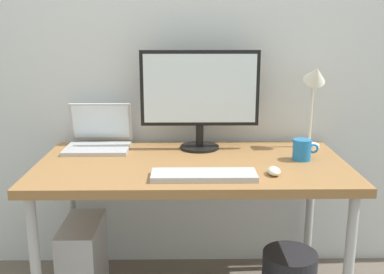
% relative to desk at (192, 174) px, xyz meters
% --- Properties ---
extents(back_wall, '(4.40, 0.04, 2.60)m').
position_rel_desk_xyz_m(back_wall, '(0.00, 0.43, 0.63)').
color(back_wall, silver).
rests_on(back_wall, ground_plane).
extents(desk, '(1.44, 0.73, 0.73)m').
position_rel_desk_xyz_m(desk, '(0.00, 0.00, 0.00)').
color(desk, olive).
rests_on(desk, ground_plane).
extents(monitor, '(0.60, 0.20, 0.50)m').
position_rel_desk_xyz_m(monitor, '(0.04, 0.23, 0.35)').
color(monitor, black).
rests_on(monitor, desk).
extents(laptop, '(0.32, 0.28, 0.23)m').
position_rel_desk_xyz_m(laptop, '(-0.48, 0.25, 0.12)').
color(laptop, '#B2B2B7').
rests_on(laptop, desk).
extents(desk_lamp, '(0.11, 0.16, 0.45)m').
position_rel_desk_xyz_m(desk_lamp, '(0.62, 0.24, 0.38)').
color(desk_lamp, silver).
rests_on(desk_lamp, desk).
extents(keyboard, '(0.44, 0.14, 0.02)m').
position_rel_desk_xyz_m(keyboard, '(0.05, -0.23, 0.07)').
color(keyboard, '#B2B2B7').
rests_on(keyboard, desk).
extents(mouse, '(0.06, 0.09, 0.03)m').
position_rel_desk_xyz_m(mouse, '(0.35, -0.19, 0.08)').
color(mouse, silver).
rests_on(mouse, desk).
extents(coffee_mug, '(0.12, 0.09, 0.10)m').
position_rel_desk_xyz_m(coffee_mug, '(0.52, 0.03, 0.11)').
color(coffee_mug, '#1E72BF').
rests_on(coffee_mug, desk).
extents(computer_tower, '(0.18, 0.36, 0.42)m').
position_rel_desk_xyz_m(computer_tower, '(-0.54, 0.01, -0.46)').
color(computer_tower, '#B2B2B7').
rests_on(computer_tower, ground_plane).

